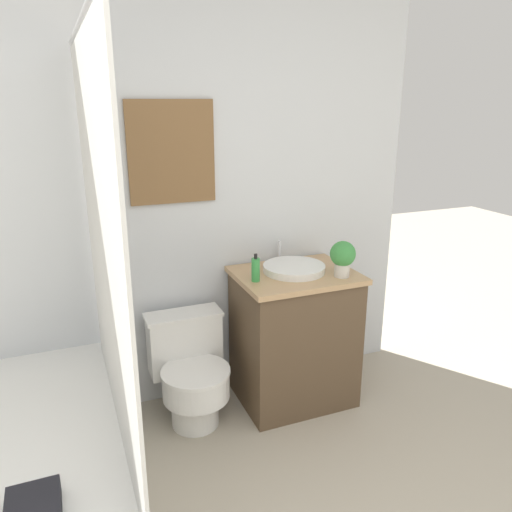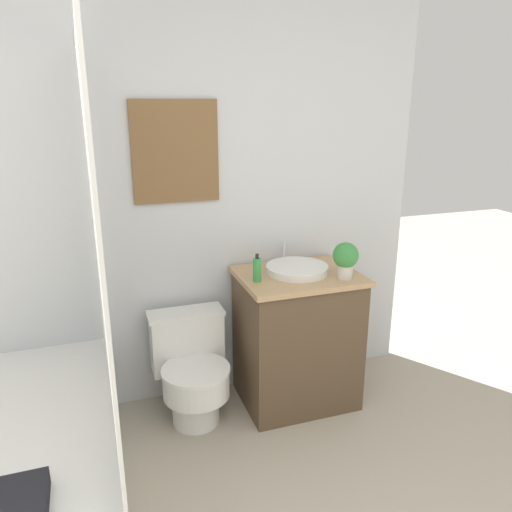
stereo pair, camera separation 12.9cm
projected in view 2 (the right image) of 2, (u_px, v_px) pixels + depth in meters
The scene contains 7 objects.
wall_back at pixel (163, 190), 2.71m from camera, with size 3.04×0.07×2.50m.
shower_area at pixel (43, 464), 2.08m from camera, with size 0.66×1.54×1.98m.
toilet at pixel (192, 369), 2.77m from camera, with size 0.42×0.50×0.59m.
vanity at pixel (297, 338), 2.91m from camera, with size 0.67×0.53×0.80m.
sink at pixel (297, 269), 2.80m from camera, with size 0.35×0.39×0.13m.
soap_bottle at pixel (257, 269), 2.65m from camera, with size 0.05×0.05×0.15m.
potted_plant at pixel (346, 258), 2.68m from camera, with size 0.14×0.14×0.20m.
Camera 2 is at (-0.39, -0.39, 1.72)m, focal length 35.00 mm.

